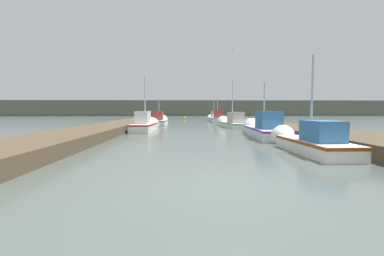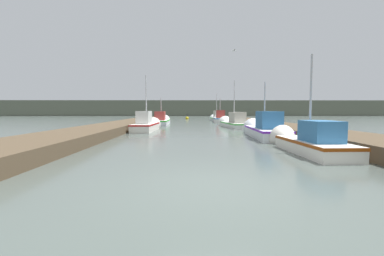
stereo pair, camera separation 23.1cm
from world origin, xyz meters
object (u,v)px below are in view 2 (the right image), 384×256
fishing_boat_4 (162,121)px  fishing_boat_5 (220,119)px  fishing_boat_2 (147,125)px  mooring_piling_1 (222,116)px  fishing_boat_6 (216,118)px  seagull_lead (234,51)px  fishing_boat_1 (263,129)px  fishing_boat_3 (233,123)px  fishing_boat_0 (306,141)px  mooring_piling_0 (161,116)px  channel_buoy (187,118)px

fishing_boat_4 → fishing_boat_5: bearing=36.9°
fishing_boat_2 → mooring_piling_1: 23.79m
fishing_boat_4 → fishing_boat_6: 11.95m
fishing_boat_2 → seagull_lead: seagull_lead is taller
fishing_boat_6 → seagull_lead: 19.28m
fishing_boat_1 → fishing_boat_3: bearing=95.4°
fishing_boat_0 → fishing_boat_5: fishing_boat_0 is taller
mooring_piling_0 → channel_buoy: (3.88, 5.89, -0.48)m
fishing_boat_1 → seagull_lead: 7.11m
fishing_boat_1 → seagull_lead: seagull_lead is taller
channel_buoy → mooring_piling_1: bearing=-18.0°
fishing_boat_5 → mooring_piling_0: fishing_boat_5 is taller
channel_buoy → fishing_boat_4: bearing=-100.1°
mooring_piling_0 → fishing_boat_5: bearing=-27.8°
fishing_boat_6 → mooring_piling_1: fishing_boat_6 is taller
fishing_boat_0 → fishing_boat_6: (-0.21, 28.30, 0.07)m
fishing_boat_1 → fishing_boat_4: size_ratio=1.02×
fishing_boat_1 → mooring_piling_0: bearing=113.8°
fishing_boat_5 → seagull_lead: size_ratio=9.54×
seagull_lead → fishing_boat_4: bearing=36.2°
seagull_lead → fishing_boat_1: bearing=-166.9°
fishing_boat_0 → fishing_boat_2: 12.70m
fishing_boat_1 → fishing_boat_2: bearing=151.4°
fishing_boat_5 → mooring_piling_1: 8.48m
fishing_boat_0 → fishing_boat_5: size_ratio=0.90×
fishing_boat_0 → channel_buoy: (-4.56, 34.21, -0.21)m
fishing_boat_4 → fishing_boat_0: bearing=-68.5°
fishing_boat_0 → mooring_piling_1: bearing=87.1°
channel_buoy → seagull_lead: (3.58, -24.36, 5.81)m
fishing_boat_4 → mooring_piling_0: size_ratio=4.88×
fishing_boat_1 → fishing_boat_6: fishing_boat_6 is taller
fishing_boat_1 → fishing_boat_2: fishing_boat_2 is taller
fishing_boat_2 → fishing_boat_5: (7.32, 13.78, 0.01)m
fishing_boat_1 → fishing_boat_5: (-0.22, 18.52, 0.01)m
fishing_boat_2 → seagull_lead: 8.60m
fishing_boat_2 → fishing_boat_3: (7.26, 3.78, -0.04)m
channel_buoy → seagull_lead: seagull_lead is taller
fishing_boat_2 → mooring_piling_1: size_ratio=4.40×
fishing_boat_2 → fishing_boat_4: bearing=91.1°
fishing_boat_1 → channel_buoy: (-4.55, 28.73, -0.28)m
fishing_boat_2 → channel_buoy: fishing_boat_2 is taller
fishing_boat_1 → fishing_boat_3: (-0.28, 8.51, -0.05)m
fishing_boat_0 → mooring_piling_0: (-8.44, 28.32, 0.27)m
fishing_boat_0 → fishing_boat_5: bearing=89.6°
fishing_boat_0 → mooring_piling_0: size_ratio=3.69×
fishing_boat_4 → fishing_boat_5: (7.09, 5.29, 0.05)m
fishing_boat_1 → mooring_piling_0: fishing_boat_1 is taller
mooring_piling_1 → channel_buoy: size_ratio=1.16×
mooring_piling_0 → seagull_lead: (7.46, -18.47, 5.33)m
fishing_boat_3 → mooring_piling_0: bearing=113.9°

